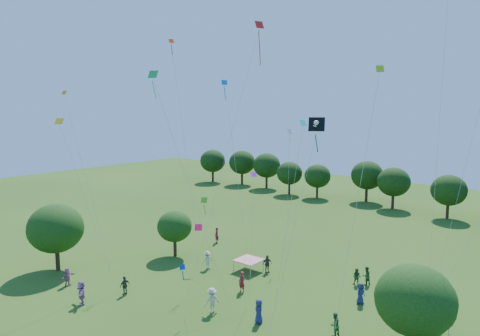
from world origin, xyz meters
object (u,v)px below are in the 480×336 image
Objects in this scene: tent_red_stripe at (249,260)px; tent_blue at (430,320)px; pirate_kite at (315,129)px; near_tree_west at (56,228)px; red_high_kite at (249,68)px; near_tree_east at (415,300)px; near_tree_north at (175,226)px.

tent_red_stripe is 1.00× the size of tent_blue.
pirate_kite is (9.65, -5.26, 12.69)m from tent_red_stripe.
pirate_kite reaches higher than tent_red_stripe.
near_tree_west is 23.07m from red_high_kite.
tent_blue is at bearing -2.30° from red_high_kite.
tent_blue is at bearing 30.26° from pirate_kite.
near_tree_west reaches higher than near_tree_east.
near_tree_north is 0.36× the size of pirate_kite.
tent_red_stripe is at bearing 11.04° from near_tree_north.
tent_red_stripe is at bearing 175.47° from tent_blue.
near_tree_north is 17.82m from red_high_kite.
pirate_kite is 11.31m from red_high_kite.
red_high_kite reaches higher than near_tree_north.
tent_blue is 23.68m from red_high_kite.
red_high_kite is (-9.13, 4.60, 4.83)m from pirate_kite.
near_tree_east reaches higher than tent_blue.
near_tree_north is (5.60, 9.63, -0.92)m from near_tree_west.
tent_blue is (-0.07, 3.79, -2.82)m from near_tree_east.
tent_red_stripe is 0.10× the size of red_high_kite.
near_tree_north is 24.90m from tent_blue.
tent_red_stripe is 16.79m from pirate_kite.
near_tree_east is at bearing 1.39° from pirate_kite.
red_high_kite is at bearing -51.75° from tent_red_stripe.
pirate_kite is (18.02, -3.63, 10.58)m from near_tree_north.
near_tree_north is at bearing 168.60° from pirate_kite.
tent_blue is 0.17× the size of pirate_kite.
tent_blue is at bearing 18.13° from near_tree_west.
red_high_kite is at bearing 6.20° from near_tree_north.
pirate_kite reaches higher than near_tree_north.
near_tree_west is 1.06× the size of near_tree_east.
near_tree_east is (30.47, 6.16, -0.20)m from near_tree_west.
near_tree_east is 22.16m from red_high_kite.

